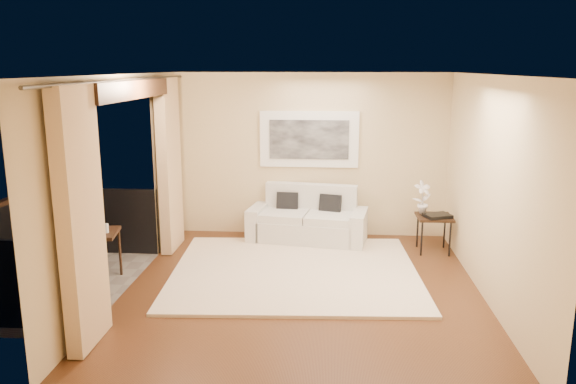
# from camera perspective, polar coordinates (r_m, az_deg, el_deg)

# --- Properties ---
(floor) EXTENTS (5.00, 5.00, 0.00)m
(floor) POSITION_cam_1_polar(r_m,az_deg,el_deg) (7.28, 1.44, -9.93)
(floor) COLOR #573119
(floor) RESTS_ON ground
(room_shell) EXTENTS (5.00, 6.40, 5.00)m
(room_shell) POSITION_cam_1_polar(r_m,az_deg,el_deg) (7.15, -16.02, 9.98)
(room_shell) COLOR white
(room_shell) RESTS_ON ground
(balcony) EXTENTS (1.81, 2.60, 1.17)m
(balcony) POSITION_cam_1_polar(r_m,az_deg,el_deg) (8.07, -22.92, -7.32)
(balcony) COLOR #605B56
(balcony) RESTS_ON ground
(curtains) EXTENTS (0.16, 4.80, 2.64)m
(curtains) POSITION_cam_1_polar(r_m,az_deg,el_deg) (7.29, -15.31, 0.65)
(curtains) COLOR #DEB888
(curtains) RESTS_ON ground
(artwork) EXTENTS (1.62, 0.07, 0.92)m
(artwork) POSITION_cam_1_polar(r_m,az_deg,el_deg) (9.25, 2.16, 5.37)
(artwork) COLOR white
(artwork) RESTS_ON room_shell
(rug) EXTENTS (3.50, 3.09, 0.04)m
(rug) POSITION_cam_1_polar(r_m,az_deg,el_deg) (7.84, 0.71, -8.05)
(rug) COLOR #F4E0C5
(rug) RESTS_ON floor
(sofa) EXTENTS (1.97, 1.08, 0.90)m
(sofa) POSITION_cam_1_polar(r_m,az_deg,el_deg) (9.14, 2.06, -3.05)
(sofa) COLOR silver
(sofa) RESTS_ON floor
(side_table) EXTENTS (0.53, 0.53, 0.57)m
(side_table) POSITION_cam_1_polar(r_m,az_deg,el_deg) (8.84, 14.63, -2.72)
(side_table) COLOR black
(side_table) RESTS_ON floor
(tray) EXTENTS (0.45, 0.40, 0.05)m
(tray) POSITION_cam_1_polar(r_m,az_deg,el_deg) (8.75, 14.94, -2.34)
(tray) COLOR black
(tray) RESTS_ON side_table
(orchid) EXTENTS (0.32, 0.27, 0.52)m
(orchid) POSITION_cam_1_polar(r_m,az_deg,el_deg) (8.84, 13.51, -0.54)
(orchid) COLOR white
(orchid) RESTS_ON side_table
(bistro_table) EXTENTS (0.66, 0.66, 0.68)m
(bistro_table) POSITION_cam_1_polar(r_m,az_deg,el_deg) (7.80, -19.03, -4.44)
(bistro_table) COLOR black
(bistro_table) RESTS_ON balcony
(balcony_chair_far) EXTENTS (0.43, 0.43, 0.94)m
(balcony_chair_far) POSITION_cam_1_polar(r_m,az_deg,el_deg) (8.40, -21.90, -3.84)
(balcony_chair_far) COLOR black
(balcony_chair_far) RESTS_ON balcony
(balcony_chair_near) EXTENTS (0.41, 0.42, 0.87)m
(balcony_chair_near) POSITION_cam_1_polar(r_m,az_deg,el_deg) (7.93, -24.47, -5.36)
(balcony_chair_near) COLOR black
(balcony_chair_near) RESTS_ON balcony
(ice_bucket) EXTENTS (0.18, 0.18, 0.20)m
(ice_bucket) POSITION_cam_1_polar(r_m,az_deg,el_deg) (7.88, -19.52, -2.92)
(ice_bucket) COLOR white
(ice_bucket) RESTS_ON bistro_table
(candle) EXTENTS (0.06, 0.06, 0.07)m
(candle) POSITION_cam_1_polar(r_m,az_deg,el_deg) (7.84, -18.47, -3.42)
(candle) COLOR red
(candle) RESTS_ON bistro_table
(vase) EXTENTS (0.04, 0.04, 0.18)m
(vase) POSITION_cam_1_polar(r_m,az_deg,el_deg) (7.62, -19.64, -3.52)
(vase) COLOR silver
(vase) RESTS_ON bistro_table
(glass_a) EXTENTS (0.06, 0.06, 0.12)m
(glass_a) POSITION_cam_1_polar(r_m,az_deg,el_deg) (7.63, -18.85, -3.68)
(glass_a) COLOR white
(glass_a) RESTS_ON bistro_table
(glass_b) EXTENTS (0.06, 0.06, 0.12)m
(glass_b) POSITION_cam_1_polar(r_m,az_deg,el_deg) (7.68, -17.98, -3.52)
(glass_b) COLOR silver
(glass_b) RESTS_ON bistro_table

